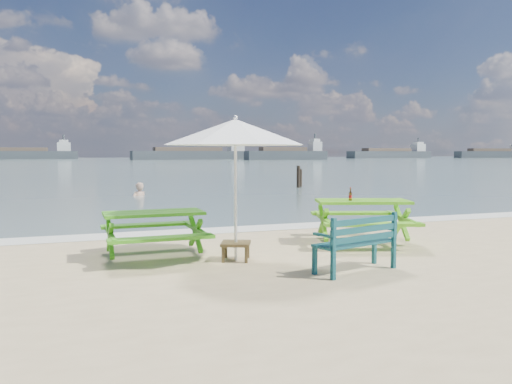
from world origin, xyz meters
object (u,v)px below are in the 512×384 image
object	(u,v)px
swimmer	(139,205)
patio_umbrella	(235,132)
picnic_table_right	(362,222)
beer_bottle	(350,196)
picnic_table_left	(154,235)
side_table	(236,251)
park_bench	(355,254)

from	to	relation	value
swimmer	patio_umbrella	bearing A→B (deg)	-89.61
picnic_table_right	beer_bottle	distance (m)	0.60
picnic_table_right	beer_bottle	xyz separation A→B (m)	(-0.29, -0.01, 0.53)
patio_umbrella	picnic_table_right	bearing A→B (deg)	13.66
picnic_table_left	picnic_table_right	xyz separation A→B (m)	(4.08, 0.01, 0.03)
patio_umbrella	side_table	bearing A→B (deg)	-90.00
picnic_table_right	beer_bottle	world-z (taller)	beer_bottle
side_table	picnic_table_right	bearing A→B (deg)	13.66
park_bench	patio_umbrella	bearing A→B (deg)	137.76
patio_umbrella	swimmer	xyz separation A→B (m)	(-0.09, 13.28, -2.51)
picnic_table_left	park_bench	xyz separation A→B (m)	(2.71, -2.01, -0.12)
picnic_table_left	swimmer	xyz separation A→B (m)	(1.16, 12.60, -0.77)
picnic_table_left	side_table	xyz separation A→B (m)	(1.25, -0.68, -0.22)
swimmer	park_bench	bearing A→B (deg)	-83.92
swimmer	side_table	bearing A→B (deg)	-89.61
picnic_table_right	picnic_table_left	bearing A→B (deg)	-179.87
park_bench	swimmer	bearing A→B (deg)	96.08
picnic_table_left	patio_umbrella	world-z (taller)	patio_umbrella
park_bench	picnic_table_right	bearing A→B (deg)	55.82
picnic_table_left	beer_bottle	world-z (taller)	beer_bottle
patio_umbrella	beer_bottle	xyz separation A→B (m)	(2.55, 0.68, -1.18)
picnic_table_right	park_bench	distance (m)	2.45
side_table	patio_umbrella	size ratio (longest dim) A/B	0.20
picnic_table_left	swimmer	world-z (taller)	picnic_table_left
picnic_table_left	park_bench	world-z (taller)	park_bench
swimmer	picnic_table_right	bearing A→B (deg)	-76.91
park_bench	beer_bottle	world-z (taller)	beer_bottle
park_bench	side_table	distance (m)	1.98
patio_umbrella	beer_bottle	world-z (taller)	patio_umbrella
picnic_table_left	side_table	size ratio (longest dim) A/B	3.01
side_table	patio_umbrella	world-z (taller)	patio_umbrella
picnic_table_right	patio_umbrella	bearing A→B (deg)	-166.34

